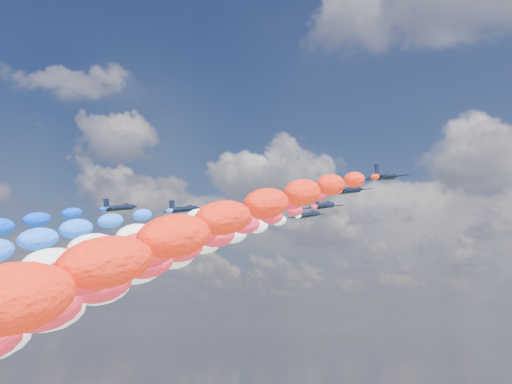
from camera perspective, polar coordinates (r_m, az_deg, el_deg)
The scene contains 14 objects.
jet_0 at distance 149.03m, azimuth -11.55°, elevation -1.32°, with size 8.72×11.69×2.58m, color black, non-canonical shape.
jet_1 at distance 148.72m, azimuth -6.18°, elevation -1.47°, with size 8.72×11.69×2.58m, color black, non-canonical shape.
jet_2 at distance 153.28m, azimuth -0.75°, elevation -1.83°, with size 8.72×11.69×2.58m, color black, non-canonical shape.
trail_2 at distance 104.91m, azimuth -19.44°, elevation -8.50°, with size 7.28×120.55×47.84m, color blue, non-canonical shape.
jet_3 at distance 143.37m, azimuth 0.48°, elevation -1.16°, with size 8.72×11.69×2.58m, color black, non-canonical shape.
trail_3 at distance 94.38m, azimuth -19.60°, elevation -8.24°, with size 7.28×120.55×47.84m, color white, non-canonical shape.
jet_4 at distance 155.52m, azimuth 4.46°, elevation -1.93°, with size 8.72×11.69×2.58m, color black, non-canonical shape.
trail_4 at distance 102.92m, azimuth -11.60°, elevation -8.86°, with size 7.28×120.55×47.84m, color white, non-canonical shape.
jet_5 at distance 144.02m, azimuth 5.89°, elevation -1.15°, with size 8.72×11.69×2.58m, color black, non-canonical shape.
trail_5 at distance 90.68m, azimuth -11.43°, elevation -8.56°, with size 7.28×120.55×47.84m, color red, non-canonical shape.
jet_6 at distance 128.27m, azimuth 7.94°, elevation 0.16°, with size 8.72×11.69×2.58m, color black, non-canonical shape.
trail_6 at distance 73.92m, azimuth -11.67°, elevation -7.96°, with size 7.28×120.55×47.84m, color red, non-canonical shape.
jet_7 at distance 117.41m, azimuth 10.98°, elevation 1.34°, with size 8.72×11.69×2.58m, color black, non-canonical shape.
trail_7 at distance 61.24m, azimuth -9.64°, elevation -7.38°, with size 7.28×120.55×47.84m, color red, non-canonical shape.
Camera 1 is at (72.11, -111.63, 70.87)m, focal length 46.94 mm.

